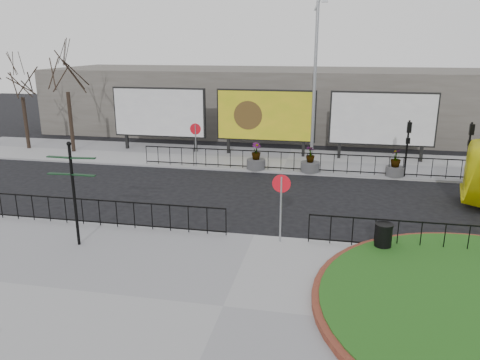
% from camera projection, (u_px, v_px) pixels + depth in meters
% --- Properties ---
extents(ground, '(90.00, 90.00, 0.00)m').
position_uv_depth(ground, '(254.00, 238.00, 17.31)').
color(ground, black).
rests_on(ground, ground).
extents(pavement_near, '(30.00, 10.00, 0.12)m').
position_uv_depth(pavement_near, '(223.00, 308.00, 12.58)').
color(pavement_near, gray).
rests_on(pavement_near, ground).
extents(pavement_far, '(44.00, 6.00, 0.12)m').
position_uv_depth(pavement_far, '(287.00, 160.00, 28.59)').
color(pavement_far, gray).
rests_on(pavement_far, ground).
extents(railing_near_left, '(10.00, 0.10, 1.10)m').
position_uv_depth(railing_near_left, '(99.00, 212.00, 17.97)').
color(railing_near_left, black).
rests_on(railing_near_left, pavement_near).
extents(railing_near_right, '(9.00, 0.10, 1.10)m').
position_uv_depth(railing_near_right, '(445.00, 238.00, 15.61)').
color(railing_near_right, black).
rests_on(railing_near_right, pavement_near).
extents(railing_far, '(18.00, 0.10, 1.10)m').
position_uv_depth(railing_far, '(301.00, 162.00, 25.68)').
color(railing_far, black).
rests_on(railing_far, pavement_far).
extents(speed_sign_far, '(0.64, 0.07, 2.47)m').
position_uv_depth(speed_sign_far, '(196.00, 135.00, 26.57)').
color(speed_sign_far, gray).
rests_on(speed_sign_far, pavement_far).
extents(speed_sign_near, '(0.64, 0.07, 2.47)m').
position_uv_depth(speed_sign_near, '(281.00, 193.00, 16.21)').
color(speed_sign_near, gray).
rests_on(speed_sign_near, pavement_near).
extents(billboard_left, '(6.20, 0.31, 4.10)m').
position_uv_depth(billboard_left, '(159.00, 113.00, 30.39)').
color(billboard_left, black).
rests_on(billboard_left, pavement_far).
extents(billboard_mid, '(6.20, 0.31, 4.10)m').
position_uv_depth(billboard_mid, '(266.00, 116.00, 29.07)').
color(billboard_mid, black).
rests_on(billboard_mid, pavement_far).
extents(billboard_right, '(6.20, 0.31, 4.10)m').
position_uv_depth(billboard_right, '(382.00, 119.00, 27.75)').
color(billboard_right, black).
rests_on(billboard_right, pavement_far).
extents(lamp_post, '(0.74, 0.18, 9.23)m').
position_uv_depth(lamp_post, '(315.00, 83.00, 26.03)').
color(lamp_post, gray).
rests_on(lamp_post, pavement_far).
extents(signal_pole_a, '(0.22, 0.26, 3.00)m').
position_uv_depth(signal_pole_a, '(408.00, 140.00, 24.28)').
color(signal_pole_a, black).
rests_on(signal_pole_a, pavement_far).
extents(signal_pole_b, '(0.22, 0.26, 3.00)m').
position_uv_depth(signal_pole_b, '(470.00, 142.00, 23.72)').
color(signal_pole_b, black).
rests_on(signal_pole_b, pavement_far).
extents(tree_left, '(2.00, 2.00, 7.00)m').
position_uv_depth(tree_left, '(68.00, 98.00, 29.76)').
color(tree_left, '#2D2119').
rests_on(tree_left, pavement_far).
extents(tree_mid, '(2.00, 2.00, 6.20)m').
position_uv_depth(tree_mid, '(23.00, 102.00, 30.81)').
color(tree_mid, '#2D2119').
rests_on(tree_mid, pavement_far).
extents(building_backdrop, '(40.00, 10.00, 5.00)m').
position_uv_depth(building_backdrop, '(301.00, 101.00, 37.32)').
color(building_backdrop, '#635D57').
rests_on(building_backdrop, ground).
extents(fingerpost_sign, '(1.73, 0.31, 3.69)m').
position_uv_depth(fingerpost_sign, '(73.00, 184.00, 15.83)').
color(fingerpost_sign, black).
rests_on(fingerpost_sign, pavement_near).
extents(litter_bin, '(0.61, 0.61, 1.01)m').
position_uv_depth(litter_bin, '(383.00, 238.00, 15.72)').
color(litter_bin, black).
rests_on(litter_bin, pavement_near).
extents(planter_a, '(1.05, 1.05, 1.50)m').
position_uv_depth(planter_a, '(256.00, 160.00, 26.26)').
color(planter_a, '#4C4C4F').
rests_on(planter_a, pavement_far).
extents(planter_b, '(1.03, 1.03, 1.42)m').
position_uv_depth(planter_b, '(310.00, 163.00, 25.71)').
color(planter_b, '#4C4C4F').
rests_on(planter_b, pavement_far).
extents(planter_c, '(0.96, 0.96, 1.45)m').
position_uv_depth(planter_c, '(395.00, 166.00, 24.85)').
color(planter_c, '#4C4C4F').
rests_on(planter_c, pavement_far).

